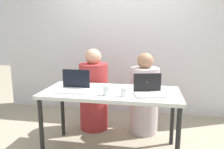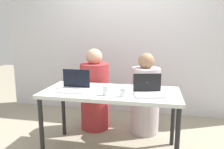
# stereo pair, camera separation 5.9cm
# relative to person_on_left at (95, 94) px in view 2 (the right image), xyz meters

# --- Properties ---
(back_wall) EXTENTS (4.50, 0.10, 2.38)m
(back_wall) POSITION_rel_person_on_left_xyz_m (0.37, 0.83, 0.66)
(back_wall) COLOR silver
(back_wall) RESTS_ON ground
(desk) EXTENTS (1.58, 0.70, 0.76)m
(desk) POSITION_rel_person_on_left_xyz_m (0.37, -0.61, 0.16)
(desk) COLOR silver
(desk) RESTS_ON ground
(person_on_left) EXTENTS (0.47, 0.47, 1.20)m
(person_on_left) POSITION_rel_person_on_left_xyz_m (0.00, 0.00, 0.00)
(person_on_left) COLOR #A42E30
(person_on_left) RESTS_ON ground
(person_on_right) EXTENTS (0.46, 0.46, 1.15)m
(person_on_right) POSITION_rel_person_on_left_xyz_m (0.74, 0.00, -0.02)
(person_on_right) COLOR #BBABAE
(person_on_right) RESTS_ON ground
(laptop_front_left) EXTENTS (0.34, 0.28, 0.23)m
(laptop_front_left) POSITION_rel_person_on_left_xyz_m (-0.06, -0.66, 0.28)
(laptop_front_left) COLOR silver
(laptop_front_left) RESTS_ON desk
(laptop_front_right) EXTENTS (0.36, 0.30, 0.22)m
(laptop_front_right) POSITION_rel_person_on_left_xyz_m (0.80, -0.68, 0.28)
(laptop_front_right) COLOR silver
(laptop_front_right) RESTS_ON desk
(water_glass_right) EXTENTS (0.08, 0.08, 0.10)m
(water_glass_right) POSITION_rel_person_on_left_xyz_m (0.55, -0.80, 0.27)
(water_glass_right) COLOR white
(water_glass_right) RESTS_ON desk
(water_glass_center) EXTENTS (0.08, 0.08, 0.10)m
(water_glass_center) POSITION_rel_person_on_left_xyz_m (0.36, -0.79, 0.27)
(water_glass_center) COLOR white
(water_glass_center) RESTS_ON desk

